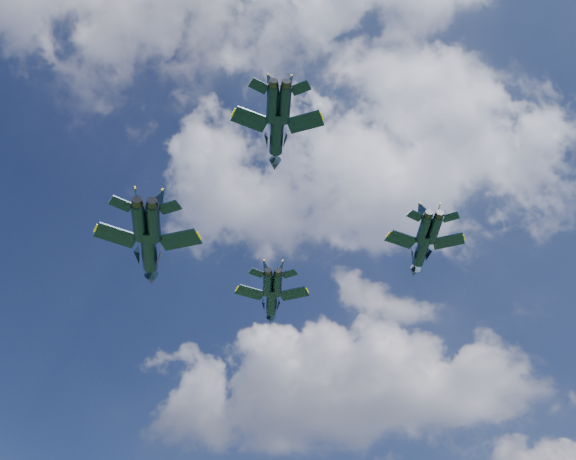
# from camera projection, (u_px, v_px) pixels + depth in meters

# --- Properties ---
(jet_lead) EXTENTS (10.94, 14.87, 3.50)m
(jet_lead) POSITION_uv_depth(u_px,v_px,m) (272.00, 302.00, 99.40)
(jet_lead) COLOR black
(jet_left) EXTENTS (13.34, 18.41, 4.35)m
(jet_left) POSITION_uv_depth(u_px,v_px,m) (149.00, 251.00, 86.20)
(jet_left) COLOR black
(jet_right) EXTENTS (10.39, 14.16, 3.34)m
(jet_right) POSITION_uv_depth(u_px,v_px,m) (421.00, 251.00, 86.80)
(jet_right) COLOR black
(jet_slot) EXTENTS (10.08, 13.75, 3.24)m
(jet_slot) POSITION_uv_depth(u_px,v_px,m) (277.00, 135.00, 73.19)
(jet_slot) COLOR black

